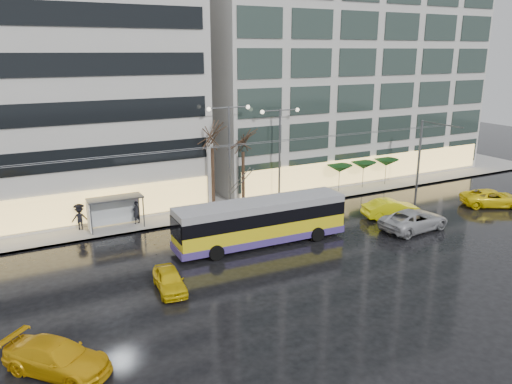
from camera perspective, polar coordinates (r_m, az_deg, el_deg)
ground at (r=34.40m, az=1.66°, el=-7.50°), size 140.00×140.00×0.00m
sidewalk at (r=47.04m, az=-4.60°, el=-0.95°), size 80.00×10.00×0.15m
kerb at (r=42.74m, az=-1.97°, el=-2.65°), size 80.00×0.10×0.15m
building_right at (r=57.94m, az=9.16°, el=14.69°), size 32.00×14.00×25.00m
trolleybus at (r=36.18m, az=0.57°, el=-3.57°), size 12.89×5.19×5.94m
catenary at (r=40.21m, az=-2.61°, el=2.35°), size 42.24×5.12×7.00m
bus_shelter at (r=40.54m, az=-16.36°, el=-1.54°), size 4.20×1.60×2.51m
street_lamp_near at (r=42.80m, az=-3.07°, el=5.55°), size 3.96×0.36×9.03m
street_lamp_far at (r=45.14m, az=2.73°, el=5.73°), size 3.96×0.36×8.53m
tree_a at (r=42.21m, az=-5.07°, el=6.87°), size 3.20×3.20×8.40m
tree_b at (r=43.73m, az=-1.51°, el=6.33°), size 3.20×3.20×7.70m
parasol_a at (r=49.81m, az=9.53°, el=2.66°), size 2.50×2.50×2.65m
parasol_b at (r=51.65m, az=12.19°, el=2.99°), size 2.50×2.50×2.65m
parasol_c at (r=53.59m, az=14.66°, el=3.29°), size 2.50×2.50×2.65m
taxi_a at (r=30.18m, az=-9.86°, el=-9.88°), size 1.94×3.96×1.30m
taxi_b at (r=43.59m, az=15.18°, el=-1.85°), size 5.07×2.86×1.58m
taxi_c at (r=49.99m, az=25.43°, el=-0.64°), size 6.00×4.85×1.52m
taxi_d at (r=24.56m, az=-21.80°, el=-17.15°), size 4.86×5.01×1.44m
sedan_silver at (r=41.16m, az=17.64°, el=-3.06°), size 6.07×3.13×1.64m
pedestrian_a at (r=41.19m, az=-13.55°, el=-1.63°), size 1.27×1.28×2.19m
pedestrian_b at (r=42.39m, az=-13.74°, el=-2.02°), size 0.99×0.97×1.61m
pedestrian_c at (r=41.13m, az=-19.51°, el=-2.57°), size 1.33×0.95×2.11m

